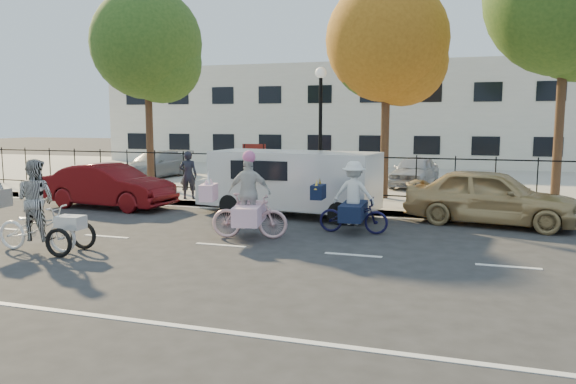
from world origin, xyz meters
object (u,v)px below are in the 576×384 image
at_px(red_sedan, 110,186).
at_px(lot_car_a, 155,164).
at_px(lot_car_d, 414,171).
at_px(zebra_trike, 37,216).
at_px(unicorn_bike, 248,206).
at_px(white_van, 291,180).
at_px(lot_car_c, 313,171).
at_px(bull_bike, 352,204).
at_px(gold_sedan, 491,197).
at_px(lamppost, 321,109).
at_px(pedestrian, 188,175).

distance_m(red_sedan, lot_car_a, 7.93).
height_order(lot_car_a, lot_car_d, lot_car_d).
bearing_deg(zebra_trike, lot_car_a, 17.48).
bearing_deg(unicorn_bike, white_van, -11.56).
xyz_separation_m(unicorn_bike, red_sedan, (-5.88, 2.93, -0.07)).
bearing_deg(red_sedan, lot_car_c, -34.93).
height_order(zebra_trike, bull_bike, zebra_trike).
height_order(white_van, gold_sedan, white_van).
distance_m(white_van, red_sedan, 5.90).
bearing_deg(lamppost, gold_sedan, -23.46).
distance_m(zebra_trike, lot_car_a, 13.83).
distance_m(gold_sedan, lot_car_a, 15.72).
xyz_separation_m(unicorn_bike, lot_car_d, (2.86, 10.47, -0.01)).
distance_m(lamppost, zebra_trike, 9.68).
xyz_separation_m(bull_bike, lot_car_d, (0.65, 9.08, 0.05)).
relative_size(white_van, gold_sedan, 1.23).
relative_size(bull_bike, pedestrian, 1.19).
distance_m(bull_bike, gold_sedan, 3.97).
distance_m(zebra_trike, pedestrian, 7.14).
height_order(lamppost, pedestrian, lamppost).
xyz_separation_m(gold_sedan, lot_car_d, (-2.63, 6.84, 0.01)).
distance_m(pedestrian, lot_car_a, 7.48).
distance_m(red_sedan, gold_sedan, 11.40).
height_order(unicorn_bike, lot_car_a, unicorn_bike).
bearing_deg(lot_car_d, bull_bike, -86.14).
xyz_separation_m(lamppost, gold_sedan, (5.30, -2.30, -2.36)).
bearing_deg(lot_car_a, pedestrian, -42.81).
height_order(white_van, lot_car_c, white_van).
relative_size(lamppost, zebra_trike, 1.88).
bearing_deg(lamppost, pedestrian, -161.78).
bearing_deg(bull_bike, white_van, 46.50).
xyz_separation_m(red_sedan, lot_car_d, (8.75, 7.54, 0.06)).
bearing_deg(lot_car_a, zebra_trike, -61.28).
distance_m(zebra_trike, white_van, 7.03).
height_order(gold_sedan, lot_car_d, gold_sedan).
bearing_deg(gold_sedan, lot_car_a, 75.08).
bearing_deg(lot_car_c, lot_car_a, 152.74).
height_order(pedestrian, lot_car_a, pedestrian).
height_order(unicorn_bike, lot_car_c, unicorn_bike).
xyz_separation_m(gold_sedan, lot_car_c, (-6.39, 5.39, 0.02)).
relative_size(zebra_trike, gold_sedan, 0.52).
distance_m(unicorn_bike, lot_car_a, 13.52).
relative_size(gold_sedan, lot_car_d, 1.23).
bearing_deg(red_sedan, lamppost, -59.33).
height_order(white_van, lot_car_d, white_van).
bearing_deg(zebra_trike, lot_car_c, -17.44).
xyz_separation_m(lamppost, white_van, (-0.20, -2.58, -2.08)).
height_order(zebra_trike, white_van, zebra_trike).
bearing_deg(lot_car_d, lamppost, -112.44).
relative_size(unicorn_bike, pedestrian, 1.31).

